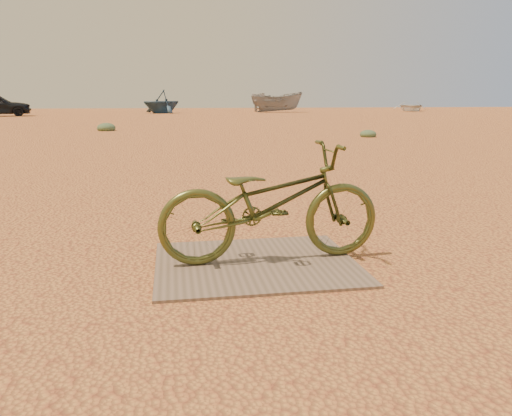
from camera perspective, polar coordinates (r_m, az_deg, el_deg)
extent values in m
plane|color=#D08A44|center=(3.75, 6.55, -8.22)|extent=(120.00, 120.00, 0.00)
cube|color=#766150|center=(4.06, 0.00, -6.33)|extent=(1.61, 1.34, 0.02)
imported|color=#485122|center=(4.00, 1.72, 0.62)|extent=(1.84, 0.72, 0.95)
imported|color=#2D4B66|center=(43.26, -10.75, 11.88)|extent=(4.85, 4.80, 1.93)
imported|color=gray|center=(45.24, 2.39, 12.00)|extent=(4.68, 2.02, 1.77)
imported|color=silver|center=(51.35, 17.27, 11.04)|extent=(4.51, 5.22, 0.91)
ellipsoid|color=#5A724C|center=(17.55, 12.67, 7.93)|extent=(0.56, 0.56, 0.31)
ellipsoid|color=#5A724C|center=(21.19, -16.72, 8.46)|extent=(0.73, 0.73, 0.40)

